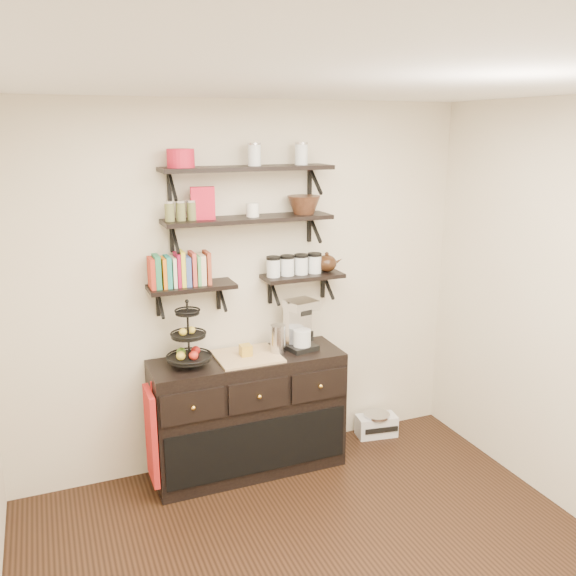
{
  "coord_description": "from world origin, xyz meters",
  "views": [
    {
      "loc": [
        -1.34,
        -2.41,
        2.5
      ],
      "look_at": [
        0.11,
        1.15,
        1.49
      ],
      "focal_mm": 38.0,
      "sensor_mm": 36.0,
      "label": 1
    }
  ],
  "objects": [
    {
      "name": "glass_canisters",
      "position": [
        0.36,
        1.63,
        1.51
      ],
      "size": [
        0.43,
        0.1,
        0.13
      ],
      "color": "silver",
      "rests_on": "shelf_low_right"
    },
    {
      "name": "red_pot",
      "position": [
        -0.46,
        1.61,
        2.31
      ],
      "size": [
        0.18,
        0.18,
        0.12
      ],
      "primitive_type": "cylinder",
      "color": "red",
      "rests_on": "shelf_top"
    },
    {
      "name": "back_wall",
      "position": [
        0.0,
        1.75,
        1.35
      ],
      "size": [
        3.5,
        0.02,
        2.7
      ],
      "primitive_type": "cube",
      "color": "beige",
      "rests_on": "ground"
    },
    {
      "name": "ceiling",
      "position": [
        0.0,
        0.0,
        2.7
      ],
      "size": [
        3.5,
        3.5,
        0.02
      ],
      "primitive_type": "cube",
      "color": "white",
      "rests_on": "back_wall"
    },
    {
      "name": "shelf_top",
      "position": [
        0.0,
        1.62,
        2.23
      ],
      "size": [
        1.2,
        0.27,
        0.23
      ],
      "color": "black",
      "rests_on": "back_wall"
    },
    {
      "name": "shelf_mid",
      "position": [
        0.0,
        1.62,
        1.88
      ],
      "size": [
        1.2,
        0.27,
        0.23
      ],
      "color": "black",
      "rests_on": "back_wall"
    },
    {
      "name": "shelf_low_left",
      "position": [
        -0.42,
        1.63,
        1.43
      ],
      "size": [
        0.6,
        0.25,
        0.23
      ],
      "color": "black",
      "rests_on": "back_wall"
    },
    {
      "name": "cookbooks",
      "position": [
        -0.47,
        1.63,
        1.57
      ],
      "size": [
        0.43,
        0.15,
        0.26
      ],
      "color": "#A62B1A",
      "rests_on": "shelf_low_left"
    },
    {
      "name": "radio",
      "position": [
        1.09,
        1.6,
        0.1
      ],
      "size": [
        0.35,
        0.25,
        0.2
      ],
      "rotation": [
        0.0,
        0.0,
        -0.15
      ],
      "color": "silver",
      "rests_on": "floor"
    },
    {
      "name": "sideboard",
      "position": [
        -0.06,
        1.51,
        0.45
      ],
      "size": [
        1.4,
        0.5,
        0.92
      ],
      "color": "black",
      "rests_on": "floor"
    },
    {
      "name": "shelf_low_right",
      "position": [
        0.42,
        1.63,
        1.43
      ],
      "size": [
        0.6,
        0.25,
        0.23
      ],
      "color": "black",
      "rests_on": "back_wall"
    },
    {
      "name": "recipe_box",
      "position": [
        -0.32,
        1.61,
        2.01
      ],
      "size": [
        0.17,
        0.08,
        0.22
      ],
      "primitive_type": "cube",
      "rotation": [
        0.0,
        0.0,
        -0.16
      ],
      "color": "red",
      "rests_on": "shelf_mid"
    },
    {
      "name": "candle",
      "position": [
        -0.07,
        1.51,
        0.96
      ],
      "size": [
        0.08,
        0.08,
        0.08
      ],
      "primitive_type": "cube",
      "color": "#B28A29",
      "rests_on": "sideboard"
    },
    {
      "name": "thermal_carafe",
      "position": [
        0.17,
        1.49,
        1.01
      ],
      "size": [
        0.11,
        0.11,
        0.22
      ],
      "primitive_type": "cylinder",
      "color": "silver",
      "rests_on": "sideboard"
    },
    {
      "name": "fruit_stand",
      "position": [
        -0.48,
        1.52,
        1.06
      ],
      "size": [
        0.31,
        0.31,
        0.46
      ],
      "rotation": [
        0.0,
        0.0,
        0.13
      ],
      "color": "black",
      "rests_on": "sideboard"
    },
    {
      "name": "apron",
      "position": [
        -0.79,
        1.41,
        0.47
      ],
      "size": [
        0.04,
        0.28,
        0.66
      ],
      "primitive_type": "cube",
      "color": "maroon",
      "rests_on": "sideboard"
    },
    {
      "name": "teapot",
      "position": [
        0.62,
        1.63,
        1.53
      ],
      "size": [
        0.23,
        0.2,
        0.15
      ],
      "primitive_type": null,
      "rotation": [
        0.0,
        0.0,
        0.26
      ],
      "color": "black",
      "rests_on": "shelf_low_right"
    },
    {
      "name": "coffee_maker",
      "position": [
        0.36,
        1.54,
        1.08
      ],
      "size": [
        0.24,
        0.24,
        0.38
      ],
      "rotation": [
        0.0,
        0.0,
        0.21
      ],
      "color": "black",
      "rests_on": "sideboard"
    },
    {
      "name": "walnut_bowl",
      "position": [
        0.42,
        1.61,
        1.96
      ],
      "size": [
        0.24,
        0.24,
        0.13
      ],
      "primitive_type": null,
      "color": "black",
      "rests_on": "shelf_mid"
    },
    {
      "name": "ramekins",
      "position": [
        0.03,
        1.61,
        1.95
      ],
      "size": [
        0.09,
        0.09,
        0.1
      ],
      "primitive_type": "cylinder",
      "color": "white",
      "rests_on": "shelf_mid"
    }
  ]
}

